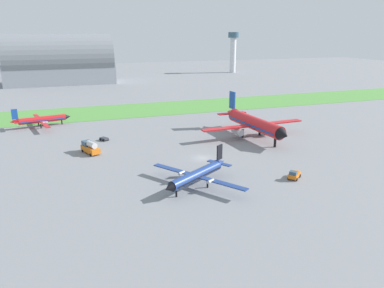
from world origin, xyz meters
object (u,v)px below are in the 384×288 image
Objects in this scene: pushback_tug_near_gate at (294,175)px; fuel_truck_midfield at (90,147)px; airplane_foreground_turboprop at (197,174)px; airplane_midfield_jet at (254,123)px; baggage_cart_by_runway at (104,139)px; control_tower at (233,48)px; airplane_taxiing_turboprop at (41,119)px.

pushback_tug_near_gate is 51.79m from fuel_truck_midfield.
airplane_midfield_jet is at bearing -166.93° from airplane_foreground_turboprop.
pushback_tug_near_gate is (21.10, -3.17, -1.63)m from airplane_foreground_turboprop.
airplane_foreground_turboprop is at bearing -48.59° from pushback_tug_near_gate.
airplane_foreground_turboprop is 43.20m from baggage_cart_by_runway.
fuel_truck_midfield is at bearing -94.16° from airplane_midfield_jet.
pushback_tug_near_gate is (-7.82, -32.89, -3.36)m from airplane_midfield_jet.
airplane_midfield_jet is 4.85× the size of fuel_truck_midfield.
fuel_truck_midfield is at bearing 126.01° from baggage_cart_by_runway.
pushback_tug_near_gate is 220.33m from control_tower.
airplane_foreground_turboprop is 6.92× the size of baggage_cart_by_runway.
fuel_truck_midfield reaches higher than pushback_tug_near_gate.
airplane_foreground_turboprop is 0.91× the size of airplane_taxiing_turboprop.
baggage_cart_by_runway is at bearing -104.19° from airplane_foreground_turboprop.
baggage_cart_by_runway is at bearing -108.45° from airplane_midfield_jet.
fuel_truck_midfield is (-39.69, 33.26, 0.67)m from pushback_tug_near_gate.
airplane_taxiing_turboprop is 85.79m from pushback_tug_near_gate.
baggage_cart_by_runway is (4.88, 10.84, -1.01)m from fuel_truck_midfield.
airplane_foreground_turboprop is 71.96m from airplane_taxiing_turboprop.
airplane_midfield_jet is 1.65× the size of airplane_foreground_turboprop.
airplane_foreground_turboprop is 0.68× the size of control_tower.
airplane_midfield_jet is 47.59m from fuel_truck_midfield.
baggage_cart_by_runway is at bearing -126.28° from control_tower.
control_tower is at bearing -152.04° from pushback_tug_near_gate.
airplane_taxiing_turboprop is at bearing -92.55° from pushback_tug_near_gate.
control_tower is at bearing 33.64° from airplane_taxiing_turboprop.
airplane_midfield_jet is 11.44× the size of baggage_cart_by_runway.
baggage_cart_by_runway is at bearing -91.75° from pushback_tug_near_gate.
airplane_foreground_turboprop is 35.38m from fuel_truck_midfield.
airplane_foreground_turboprop is at bearing -117.28° from control_tower.
airplane_midfield_jet reaches higher than pushback_tug_near_gate.
control_tower is (82.31, 203.67, 16.99)m from pushback_tug_near_gate.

